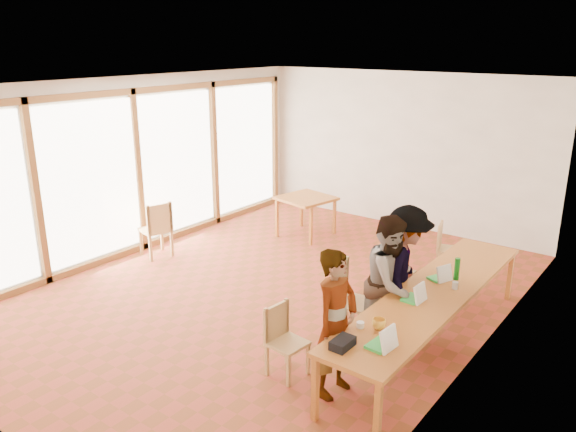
# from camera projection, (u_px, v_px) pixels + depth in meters

# --- Properties ---
(ground) EXTENTS (8.00, 8.00, 0.00)m
(ground) POSITION_uv_depth(u_px,v_px,m) (273.00, 291.00, 8.31)
(ground) COLOR #A03B26
(ground) RESTS_ON ground
(wall_back) EXTENTS (6.00, 0.10, 3.00)m
(wall_back) POSITION_uv_depth(u_px,v_px,m) (401.00, 150.00, 10.89)
(wall_back) COLOR #EEE3CE
(wall_back) RESTS_ON ground
(wall_right) EXTENTS (0.10, 8.00, 3.00)m
(wall_right) POSITION_uv_depth(u_px,v_px,m) (486.00, 237.00, 6.13)
(wall_right) COLOR #EEE3CE
(wall_right) RESTS_ON ground
(window_wall) EXTENTS (0.10, 8.00, 3.00)m
(window_wall) POSITION_uv_depth(u_px,v_px,m) (137.00, 166.00, 9.57)
(window_wall) COLOR white
(window_wall) RESTS_ON ground
(ceiling) EXTENTS (6.00, 8.00, 0.04)m
(ceiling) POSITION_uv_depth(u_px,v_px,m) (271.00, 83.00, 7.40)
(ceiling) COLOR white
(ceiling) RESTS_ON wall_back
(communal_table) EXTENTS (0.80, 4.00, 0.75)m
(communal_table) POSITION_uv_depth(u_px,v_px,m) (433.00, 295.00, 6.58)
(communal_table) COLOR #C4792B
(communal_table) RESTS_ON ground
(side_table) EXTENTS (0.90, 0.90, 0.75)m
(side_table) POSITION_uv_depth(u_px,v_px,m) (306.00, 201.00, 10.49)
(side_table) COLOR #C4792B
(side_table) RESTS_ON ground
(chair_near) EXTENTS (0.41, 0.41, 0.43)m
(chair_near) POSITION_uv_depth(u_px,v_px,m) (282.00, 332.00, 6.16)
(chair_near) COLOR tan
(chair_near) RESTS_ON ground
(chair_mid) EXTENTS (0.48, 0.48, 0.51)m
(chair_mid) POSITION_uv_depth(u_px,v_px,m) (346.00, 291.00, 6.96)
(chair_mid) COLOR tan
(chair_mid) RESTS_ON ground
(chair_far) EXTENTS (0.41, 0.41, 0.44)m
(chair_far) POSITION_uv_depth(u_px,v_px,m) (393.00, 263.00, 8.00)
(chair_far) COLOR tan
(chair_far) RESTS_ON ground
(chair_empty) EXTENTS (0.46, 0.46, 0.43)m
(chair_empty) POSITION_uv_depth(u_px,v_px,m) (445.00, 243.00, 8.88)
(chair_empty) COLOR tan
(chair_empty) RESTS_ON ground
(chair_spare) EXTENTS (0.56, 0.56, 0.52)m
(chair_spare) POSITION_uv_depth(u_px,v_px,m) (157.00, 224.00, 9.43)
(chair_spare) COLOR tan
(chair_spare) RESTS_ON ground
(person_near) EXTENTS (0.40, 0.60, 1.60)m
(person_near) POSITION_uv_depth(u_px,v_px,m) (336.00, 323.00, 5.72)
(person_near) COLOR gray
(person_near) RESTS_ON ground
(person_mid) EXTENTS (0.64, 0.81, 1.65)m
(person_mid) POSITION_uv_depth(u_px,v_px,m) (391.00, 283.00, 6.61)
(person_mid) COLOR gray
(person_mid) RESTS_ON ground
(person_far) EXTENTS (0.98, 1.23, 1.67)m
(person_far) POSITION_uv_depth(u_px,v_px,m) (405.00, 272.00, 6.91)
(person_far) COLOR gray
(person_far) RESTS_ON ground
(laptop_near) EXTENTS (0.25, 0.29, 0.23)m
(laptop_near) POSITION_uv_depth(u_px,v_px,m) (384.00, 342.00, 5.34)
(laptop_near) COLOR #37D550
(laptop_near) RESTS_ON communal_table
(laptop_mid) EXTENTS (0.23, 0.26, 0.21)m
(laptop_mid) POSITION_uv_depth(u_px,v_px,m) (416.00, 296.00, 6.31)
(laptop_mid) COLOR #37D550
(laptop_mid) RESTS_ON communal_table
(laptop_far) EXTENTS (0.29, 0.30, 0.21)m
(laptop_far) POSITION_uv_depth(u_px,v_px,m) (442.00, 276.00, 6.85)
(laptop_far) COLOR #37D550
(laptop_far) RESTS_ON communal_table
(yellow_mug) EXTENTS (0.17, 0.17, 0.11)m
(yellow_mug) POSITION_uv_depth(u_px,v_px,m) (379.00, 324.00, 5.70)
(yellow_mug) COLOR yellow
(yellow_mug) RESTS_ON communal_table
(green_bottle) EXTENTS (0.07, 0.07, 0.28)m
(green_bottle) POSITION_uv_depth(u_px,v_px,m) (457.00, 269.00, 6.84)
(green_bottle) COLOR #0F6515
(green_bottle) RESTS_ON communal_table
(clear_glass) EXTENTS (0.07, 0.07, 0.09)m
(clear_glass) POSITION_uv_depth(u_px,v_px,m) (455.00, 285.00, 6.61)
(clear_glass) COLOR silver
(clear_glass) RESTS_ON communal_table
(condiment_cup) EXTENTS (0.08, 0.08, 0.06)m
(condiment_cup) POSITION_uv_depth(u_px,v_px,m) (360.00, 325.00, 5.73)
(condiment_cup) COLOR white
(condiment_cup) RESTS_ON communal_table
(pink_phone) EXTENTS (0.05, 0.10, 0.01)m
(pink_phone) POSITION_uv_depth(u_px,v_px,m) (345.00, 336.00, 5.56)
(pink_phone) COLOR #D03983
(pink_phone) RESTS_ON communal_table
(black_pouch) EXTENTS (0.16, 0.26, 0.09)m
(black_pouch) POSITION_uv_depth(u_px,v_px,m) (343.00, 343.00, 5.36)
(black_pouch) COLOR black
(black_pouch) RESTS_ON communal_table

